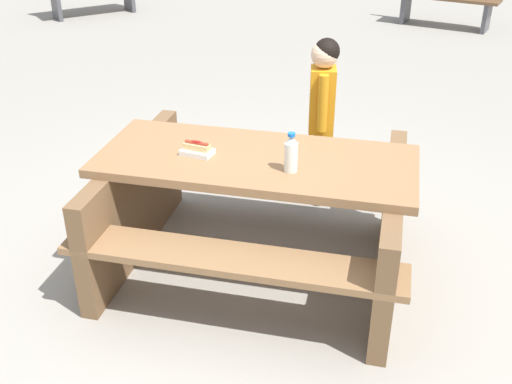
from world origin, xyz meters
The scene contains 5 objects.
ground_plane centered at (0.00, 0.00, 0.00)m, with size 30.00×30.00×0.00m, color gray.
picnic_table centered at (0.00, 0.00, 0.44)m, with size 2.11×1.83×0.75m.
soda_bottle centered at (-0.18, 0.18, 0.85)m, with size 0.07×0.07×0.22m.
hotdog_tray centered at (0.33, -0.05, 0.78)m, with size 0.21×0.18×0.08m.
child_in_coat centered at (-0.49, -0.83, 0.77)m, with size 0.19×0.30×1.20m.
Camera 1 is at (0.13, 3.15, 2.24)m, focal length 43.24 mm.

